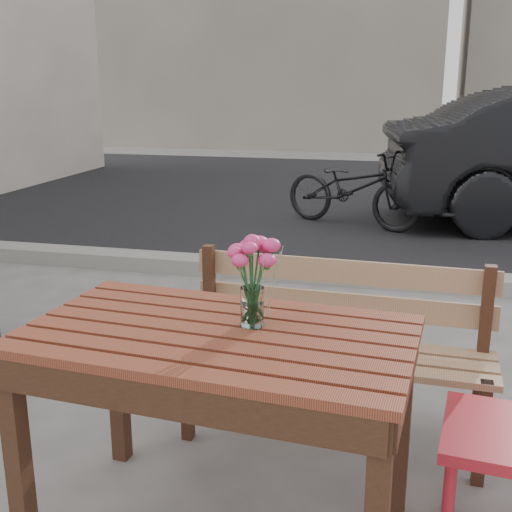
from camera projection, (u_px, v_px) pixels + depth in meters
The scene contains 5 objects.
street at pixel (364, 223), 6.89m from camera, with size 30.00×8.12×0.12m.
main_table at pixel (218, 366), 2.03m from camera, with size 1.26×0.81×0.75m.
main_bench at pixel (337, 328), 2.71m from camera, with size 1.32×0.44×0.81m.
main_vase at pixel (252, 270), 2.00m from camera, with size 0.16×0.16×0.30m.
bicycle at pixel (352, 188), 6.79m from camera, with size 0.54×1.56×0.82m, color black.
Camera 1 is at (0.46, -1.76, 1.49)m, focal length 45.00 mm.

